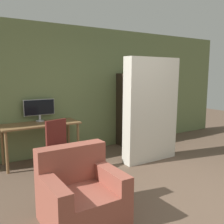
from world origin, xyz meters
name	(u,v)px	position (x,y,z in m)	size (l,w,h in m)	color
ground_plane	(204,208)	(0.00, 0.00, 0.00)	(16.00, 16.00, 0.00)	brown
wall_back	(91,90)	(0.00, 3.11, 1.35)	(8.00, 0.06, 2.70)	#6B7A4C
desk	(41,128)	(-1.27, 2.77, 0.67)	(1.44, 0.61, 0.77)	brown
monitor	(39,108)	(-1.22, 2.98, 1.03)	(0.60, 0.16, 0.44)	#B7B7BC
office_chair	(62,154)	(-1.17, 1.91, 0.39)	(0.55, 0.55, 0.94)	#4C4C51
bookshelf	(128,110)	(0.92, 2.96, 0.85)	(0.74, 0.28, 1.71)	#2D2319
mattress_near	(151,110)	(0.60, 1.76, 1.00)	(1.16, 0.29, 2.01)	beige
armchair	(80,195)	(-1.46, 0.58, 0.32)	(0.85, 0.80, 0.85)	#934C3D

